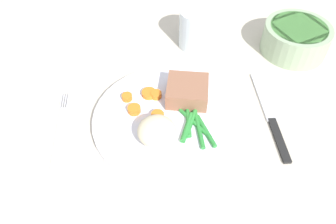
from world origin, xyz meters
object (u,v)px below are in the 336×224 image
knife (269,116)px  salad_bowl (295,37)px  meat_portion (186,91)px  water_glass (196,31)px  dinner_plate (168,119)px  fork (59,129)px

knife → salad_bowl: size_ratio=1.54×
meat_portion → salad_bowl: salad_bowl is taller
meat_portion → knife: 15.15cm
knife → water_glass: water_glass is taller
knife → salad_bowl: 20.55cm
dinner_plate → fork: dinner_plate is taller
fork → salad_bowl: 49.47cm
salad_bowl → water_glass: bearing=169.7°
knife → meat_portion: bearing=162.3°
fork → water_glass: 33.97cm
dinner_plate → knife: 17.72cm
meat_portion → water_glass: water_glass is taller
fork → knife: (36.30, -0.03, -0.00)cm
knife → salad_bowl: (9.76, 17.82, 3.11)cm
knife → dinner_plate: bearing=178.6°
knife → water_glass: 23.96cm
meat_portion → fork: bearing=-168.9°
meat_portion → water_glass: 17.55cm
fork → knife: size_ratio=0.81×
meat_portion → knife: size_ratio=0.35×
dinner_plate → salad_bowl: (27.47, 17.53, 2.51)cm
meat_portion → water_glass: bearing=76.6°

